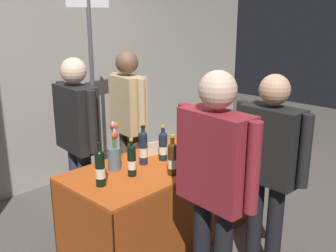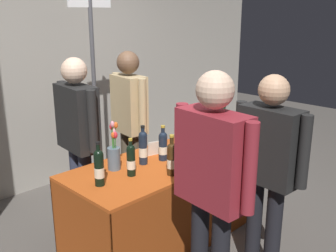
{
  "view_description": "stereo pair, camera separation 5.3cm",
  "coord_description": "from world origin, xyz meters",
  "px_view_note": "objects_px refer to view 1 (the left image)",
  "views": [
    {
      "loc": [
        -2.31,
        -2.22,
        2.0
      ],
      "look_at": [
        0.0,
        0.0,
        1.06
      ],
      "focal_mm": 41.91,
      "sensor_mm": 36.0,
      "label": 1
    },
    {
      "loc": [
        -2.27,
        -2.26,
        2.0
      ],
      "look_at": [
        0.0,
        0.0,
        1.06
      ],
      "focal_mm": 41.91,
      "sensor_mm": 36.0,
      "label": 2
    }
  ],
  "objects_px": {
    "wine_glass_near_vendor": "(198,132)",
    "flower_vase": "(114,155)",
    "tasting_table": "(168,183)",
    "display_bottle_0": "(172,158)",
    "taster_foreground_right": "(269,161)",
    "vendor_presenter": "(128,117)",
    "featured_wine_bottle": "(132,160)",
    "booth_signpost": "(92,76)"
  },
  "relations": [
    {
      "from": "featured_wine_bottle",
      "to": "tasting_table",
      "type": "bearing_deg",
      "value": 5.82
    },
    {
      "from": "tasting_table",
      "to": "featured_wine_bottle",
      "type": "height_order",
      "value": "featured_wine_bottle"
    },
    {
      "from": "taster_foreground_right",
      "to": "wine_glass_near_vendor",
      "type": "bearing_deg",
      "value": -18.67
    },
    {
      "from": "wine_glass_near_vendor",
      "to": "flower_vase",
      "type": "bearing_deg",
      "value": 177.92
    },
    {
      "from": "wine_glass_near_vendor",
      "to": "taster_foreground_right",
      "type": "relative_size",
      "value": 0.09
    },
    {
      "from": "wine_glass_near_vendor",
      "to": "taster_foreground_right",
      "type": "bearing_deg",
      "value": -111.86
    },
    {
      "from": "wine_glass_near_vendor",
      "to": "flower_vase",
      "type": "distance_m",
      "value": 1.01
    },
    {
      "from": "featured_wine_bottle",
      "to": "flower_vase",
      "type": "bearing_deg",
      "value": 94.98
    },
    {
      "from": "tasting_table",
      "to": "display_bottle_0",
      "type": "bearing_deg",
      "value": -130.29
    },
    {
      "from": "wine_glass_near_vendor",
      "to": "flower_vase",
      "type": "xyz_separation_m",
      "value": [
        -1.01,
        0.04,
        0.02
      ]
    },
    {
      "from": "display_bottle_0",
      "to": "vendor_presenter",
      "type": "height_order",
      "value": "vendor_presenter"
    },
    {
      "from": "wine_glass_near_vendor",
      "to": "vendor_presenter",
      "type": "distance_m",
      "value": 0.72
    },
    {
      "from": "booth_signpost",
      "to": "taster_foreground_right",
      "type": "bearing_deg",
      "value": -88.08
    },
    {
      "from": "vendor_presenter",
      "to": "taster_foreground_right",
      "type": "distance_m",
      "value": 1.63
    },
    {
      "from": "tasting_table",
      "to": "taster_foreground_right",
      "type": "height_order",
      "value": "taster_foreground_right"
    },
    {
      "from": "tasting_table",
      "to": "booth_signpost",
      "type": "relative_size",
      "value": 0.83
    },
    {
      "from": "display_bottle_0",
      "to": "vendor_presenter",
      "type": "xyz_separation_m",
      "value": [
        0.4,
        0.99,
        0.07
      ]
    },
    {
      "from": "display_bottle_0",
      "to": "flower_vase",
      "type": "bearing_deg",
      "value": 121.48
    },
    {
      "from": "flower_vase",
      "to": "taster_foreground_right",
      "type": "xyz_separation_m",
      "value": [
        0.6,
        -1.05,
        0.06
      ]
    },
    {
      "from": "vendor_presenter",
      "to": "tasting_table",
      "type": "bearing_deg",
      "value": -6.81
    },
    {
      "from": "featured_wine_bottle",
      "to": "display_bottle_0",
      "type": "xyz_separation_m",
      "value": [
        0.23,
        -0.21,
        0.01
      ]
    },
    {
      "from": "wine_glass_near_vendor",
      "to": "featured_wine_bottle",
      "type": "bearing_deg",
      "value": -170.96
    },
    {
      "from": "tasting_table",
      "to": "flower_vase",
      "type": "bearing_deg",
      "value": 162.6
    },
    {
      "from": "vendor_presenter",
      "to": "booth_signpost",
      "type": "xyz_separation_m",
      "value": [
        -0.12,
        0.42,
        0.38
      ]
    },
    {
      "from": "tasting_table",
      "to": "wine_glass_near_vendor",
      "type": "bearing_deg",
      "value": 11.72
    },
    {
      "from": "wine_glass_near_vendor",
      "to": "taster_foreground_right",
      "type": "height_order",
      "value": "taster_foreground_right"
    },
    {
      "from": "vendor_presenter",
      "to": "flower_vase",
      "type": "bearing_deg",
      "value": -41.27
    },
    {
      "from": "display_bottle_0",
      "to": "flower_vase",
      "type": "height_order",
      "value": "flower_vase"
    },
    {
      "from": "wine_glass_near_vendor",
      "to": "flower_vase",
      "type": "height_order",
      "value": "flower_vase"
    },
    {
      "from": "featured_wine_bottle",
      "to": "taster_foreground_right",
      "type": "relative_size",
      "value": 0.19
    },
    {
      "from": "tasting_table",
      "to": "display_bottle_0",
      "type": "distance_m",
      "value": 0.5
    },
    {
      "from": "flower_vase",
      "to": "taster_foreground_right",
      "type": "relative_size",
      "value": 0.26
    },
    {
      "from": "flower_vase",
      "to": "wine_glass_near_vendor",
      "type": "bearing_deg",
      "value": -2.08
    },
    {
      "from": "display_bottle_0",
      "to": "flower_vase",
      "type": "distance_m",
      "value": 0.48
    },
    {
      "from": "featured_wine_bottle",
      "to": "flower_vase",
      "type": "relative_size",
      "value": 0.74
    },
    {
      "from": "featured_wine_bottle",
      "to": "display_bottle_0",
      "type": "height_order",
      "value": "display_bottle_0"
    },
    {
      "from": "tasting_table",
      "to": "booth_signpost",
      "type": "distance_m",
      "value": 1.41
    },
    {
      "from": "flower_vase",
      "to": "display_bottle_0",
      "type": "bearing_deg",
      "value": -58.52
    },
    {
      "from": "featured_wine_bottle",
      "to": "wine_glass_near_vendor",
      "type": "bearing_deg",
      "value": 9.04
    },
    {
      "from": "vendor_presenter",
      "to": "wine_glass_near_vendor",
      "type": "bearing_deg",
      "value": 37.04
    },
    {
      "from": "display_bottle_0",
      "to": "taster_foreground_right",
      "type": "bearing_deg",
      "value": -61.18
    },
    {
      "from": "tasting_table",
      "to": "vendor_presenter",
      "type": "xyz_separation_m",
      "value": [
        0.18,
        0.73,
        0.44
      ]
    }
  ]
}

